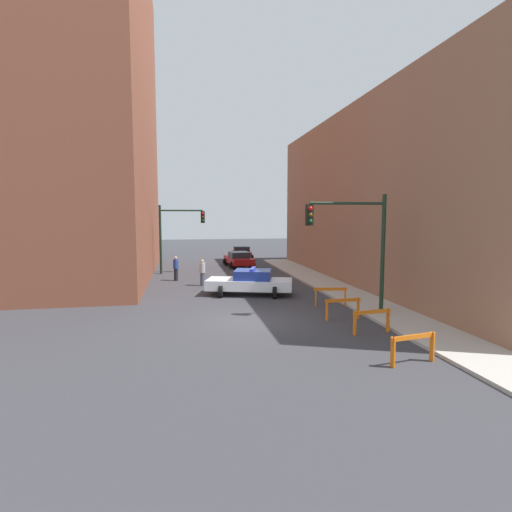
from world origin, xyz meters
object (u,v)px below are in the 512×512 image
Objects in this scene: pedestrian_crossing at (202,272)px; barrier_mid at (372,317)px; police_car at (250,282)px; barrier_corner at (330,293)px; traffic_light_near at (358,236)px; parked_car_near at (239,259)px; traffic_light_far at (175,229)px; barrier_back at (343,305)px; pedestrian_corner at (176,268)px; parked_car_mid at (241,252)px; barrier_front at (413,344)px.

pedestrian_crossing reaches higher than barrier_mid.
barrier_corner is (3.39, -3.40, -0.11)m from police_car.
traffic_light_near is at bearing -128.45° from police_car.
parked_car_near is at bearing 98.64° from traffic_light_near.
barrier_corner is at bearing -118.91° from police_car.
barrier_corner is at bearing -59.24° from traffic_light_far.
pedestrian_corner is at bearing 121.14° from barrier_back.
barrier_front is at bearing -83.93° from parked_car_mid.
barrier_back is at bearing 102.73° from pedestrian_corner.
pedestrian_crossing is at bearing 130.44° from barrier_corner.
parked_car_near is at bearing 11.05° from police_car.
pedestrian_corner is 11.87m from barrier_corner.
traffic_light_far is 3.25× the size of barrier_back.
barrier_mid is (2.08, -20.56, -0.06)m from parked_car_near.
traffic_light_far reaches higher than pedestrian_crossing.
parked_car_near is at bearing 95.77° from barrier_mid.
traffic_light_near is at bearing -61.43° from traffic_light_far.
parked_car_mid is 22.22m from barrier_corner.
barrier_front is at bearing -149.02° from police_car.
barrier_mid is (0.25, 3.10, 0.00)m from barrier_front.
pedestrian_corner is at bearing -133.21° from parked_car_near.
traffic_light_far is 3.26× the size of barrier_mid.
traffic_light_far reaches higher than parked_car_mid.
parked_car_mid is 2.77× the size of barrier_back.
traffic_light_near is 3.28× the size of barrier_front.
barrier_back is at bearing -137.45° from police_car.
traffic_light_near reaches higher than parked_car_near.
barrier_corner is at bearing 80.29° from barrier_back.
police_car is (-3.84, 5.41, -2.81)m from traffic_light_near.
police_car is at bearing -65.82° from traffic_light_far.
traffic_light_far is 1.17× the size of parked_car_near.
traffic_light_far is 17.11m from barrier_back.
police_car is at bearing 104.79° from barrier_front.
parked_car_near is 9.68m from pedestrian_crossing.
police_car is 6.65m from barrier_back.
barrier_front is 0.99× the size of barrier_back.
pedestrian_corner is 1.04× the size of barrier_mid.
police_car is at bearing 107.21° from pedestrian_corner.
parked_car_near is 8.51m from pedestrian_corner.
barrier_front is (7.15, -20.53, -2.78)m from traffic_light_far.
parked_car_near reaches higher than barrier_corner.
police_car is 4.26m from pedestrian_crossing.
barrier_corner is (1.10, -22.20, -0.06)m from parked_car_mid.
traffic_light_far is at bearing 118.57° from traffic_light_near.
barrier_mid is 1.01× the size of barrier_corner.
barrier_back is at bearing 90.03° from barrier_front.
barrier_mid is (0.91, -26.89, -0.06)m from parked_car_mid.
pedestrian_corner reaches higher than parked_car_mid.
traffic_light_near is at bearing 76.61° from barrier_mid.
parked_car_mid is (1.17, 6.33, 0.00)m from parked_car_near.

